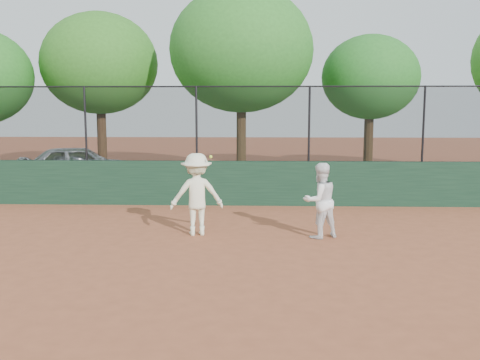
{
  "coord_description": "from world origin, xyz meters",
  "views": [
    {
      "loc": [
        1.18,
        -8.28,
        2.61
      ],
      "look_at": [
        0.8,
        2.2,
        1.2
      ],
      "focal_mm": 40.0,
      "sensor_mm": 36.0,
      "label": 1
    }
  ],
  "objects_px": {
    "player_second": "(320,201)",
    "player_main": "(197,194)",
    "parked_car": "(80,165)",
    "tree_1": "(99,64)",
    "tree_3": "(370,78)",
    "tree_2": "(241,50)"
  },
  "relations": [
    {
      "from": "player_second",
      "to": "player_main",
      "type": "height_order",
      "value": "player_main"
    },
    {
      "from": "parked_car",
      "to": "player_second",
      "type": "relative_size",
      "value": 2.61
    },
    {
      "from": "tree_1",
      "to": "tree_3",
      "type": "distance_m",
      "value": 10.49
    },
    {
      "from": "parked_car",
      "to": "tree_1",
      "type": "bearing_deg",
      "value": -16.37
    },
    {
      "from": "parked_car",
      "to": "tree_2",
      "type": "distance_m",
      "value": 6.97
    },
    {
      "from": "parked_car",
      "to": "tree_2",
      "type": "xyz_separation_m",
      "value": [
        5.53,
        1.46,
        3.99
      ]
    },
    {
      "from": "parked_car",
      "to": "tree_2",
      "type": "height_order",
      "value": "tree_2"
    },
    {
      "from": "tree_2",
      "to": "parked_car",
      "type": "bearing_deg",
      "value": -165.24
    },
    {
      "from": "parked_car",
      "to": "tree_2",
      "type": "bearing_deg",
      "value": -92.22
    },
    {
      "from": "player_second",
      "to": "tree_1",
      "type": "relative_size",
      "value": 0.24
    },
    {
      "from": "tree_2",
      "to": "tree_1",
      "type": "bearing_deg",
      "value": 166.14
    },
    {
      "from": "player_second",
      "to": "player_main",
      "type": "xyz_separation_m",
      "value": [
        -2.52,
        0.17,
        0.08
      ]
    },
    {
      "from": "player_main",
      "to": "tree_3",
      "type": "relative_size",
      "value": 0.31
    },
    {
      "from": "tree_1",
      "to": "parked_car",
      "type": "bearing_deg",
      "value": -89.39
    },
    {
      "from": "tree_2",
      "to": "tree_3",
      "type": "bearing_deg",
      "value": 17.06
    },
    {
      "from": "parked_car",
      "to": "player_second",
      "type": "xyz_separation_m",
      "value": [
        7.41,
        -7.41,
        0.09
      ]
    },
    {
      "from": "tree_3",
      "to": "tree_2",
      "type": "bearing_deg",
      "value": -162.94
    },
    {
      "from": "player_second",
      "to": "tree_2",
      "type": "relative_size",
      "value": 0.22
    },
    {
      "from": "parked_car",
      "to": "tree_1",
      "type": "height_order",
      "value": "tree_1"
    },
    {
      "from": "tree_1",
      "to": "tree_3",
      "type": "height_order",
      "value": "tree_1"
    },
    {
      "from": "tree_1",
      "to": "tree_2",
      "type": "height_order",
      "value": "tree_2"
    },
    {
      "from": "player_second",
      "to": "tree_2",
      "type": "distance_m",
      "value": 9.87
    }
  ]
}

